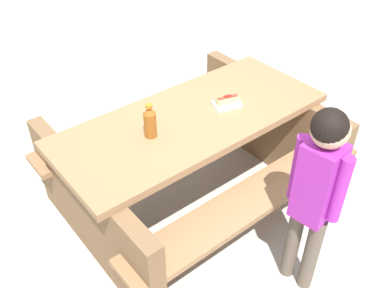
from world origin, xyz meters
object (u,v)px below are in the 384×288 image
soda_bottle (150,122)px  child_in_coat (317,183)px  picnic_table (192,153)px  hotdog_tray (227,102)px

soda_bottle → child_in_coat: child_in_coat is taller
picnic_table → soda_bottle: soda_bottle is taller
picnic_table → hotdog_tray: (0.26, -0.02, 0.34)m
child_in_coat → hotdog_tray: bearing=84.1°
picnic_table → child_in_coat: child_in_coat is taller
picnic_table → hotdog_tray: size_ratio=9.80×
hotdog_tray → child_in_coat: size_ratio=0.16×
picnic_table → child_in_coat: size_ratio=1.55×
picnic_table → child_in_coat: bearing=-79.7°
picnic_table → child_in_coat: (0.17, -0.92, 0.35)m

